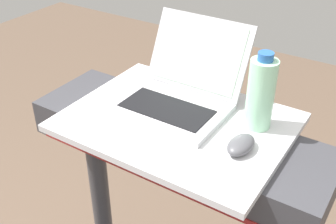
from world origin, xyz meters
TOP-DOWN VIEW (x-y plane):
  - desk_board at (0.00, 0.70)m, footprint 0.62×0.47m
  - laptop at (-0.04, 0.78)m, footprint 0.32×0.33m
  - computer_mouse at (0.21, 0.66)m, footprint 0.07×0.10m
  - water_bottle at (0.20, 0.79)m, footprint 0.07×0.07m

SIDE VIEW (x-z plane):
  - desk_board at x=0.00m, z-range 1.18..1.20m
  - computer_mouse at x=0.21m, z-range 1.20..1.23m
  - laptop at x=-0.04m, z-range 1.13..1.36m
  - water_bottle at x=0.20m, z-range 1.19..1.41m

